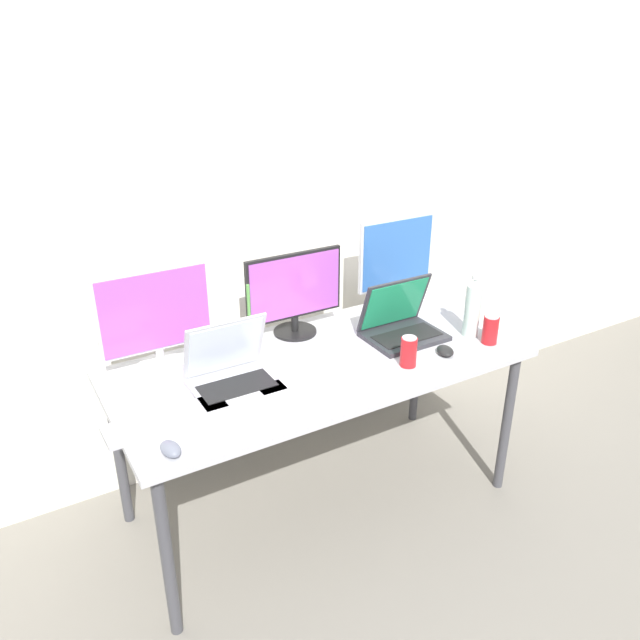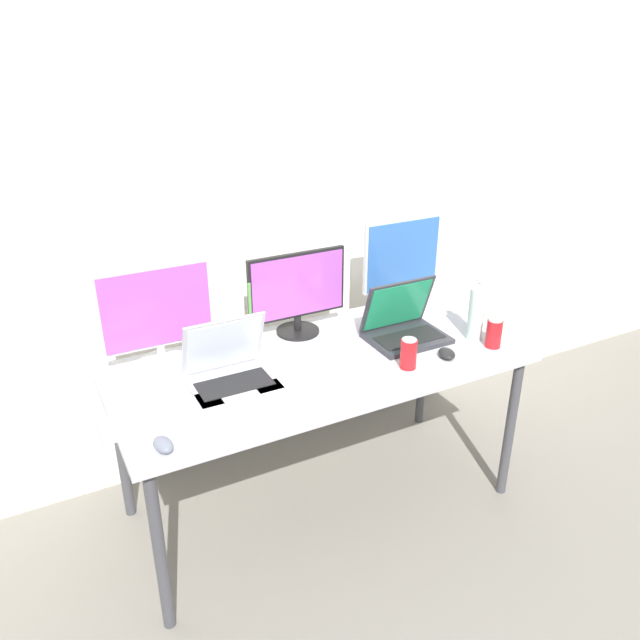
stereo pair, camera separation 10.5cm
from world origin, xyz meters
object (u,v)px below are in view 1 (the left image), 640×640
Objects in this scene: monitor_center at (295,292)px; soda_can_near_keyboard at (490,330)px; mouse_by_keyboard at (171,449)px; soda_can_by_laptop at (409,352)px; mouse_by_laptop at (445,351)px; keyboard_main at (167,420)px; laptop_silver at (231,371)px; work_desk at (320,373)px; keyboard_aux at (308,382)px; bamboo_vase at (251,339)px; water_bottle at (473,308)px; monitor_left at (155,316)px; monitor_right at (396,261)px; laptop_secondary at (401,323)px.

monitor_center is 3.58× the size of soda_can_near_keyboard.
mouse_by_keyboard is 1.01m from soda_can_by_laptop.
mouse_by_laptop is at bearing -5.36° from mouse_by_keyboard.
laptop_silver is at bearing 21.88° from keyboard_main.
work_desk is 0.21m from keyboard_aux.
laptop_silver is 1.04× the size of bamboo_vase.
soda_can_by_laptop is (0.96, -0.09, 0.05)m from keyboard_main.
water_bottle is at bearing 42.26° from mouse_by_laptop.
keyboard_aux is 0.61m from mouse_by_laptop.
bamboo_vase is (-0.25, -0.07, -0.13)m from monitor_center.
keyboard_aux is at bearing -133.45° from work_desk.
monitor_left is 4.75× the size of mouse_by_laptop.
monitor_right is 4.71× the size of mouse_by_laptop.
water_bottle reaches higher than keyboard_aux.
mouse_by_laptop is (1.15, -0.09, 0.01)m from keyboard_main.
keyboard_aux is 0.61m from mouse_by_keyboard.
monitor_center is 1.58× the size of water_bottle.
bamboo_vase is (-0.63, 0.18, 0.00)m from laptop_secondary.
laptop_silver is 0.27m from bamboo_vase.
laptop_secondary is at bearing -33.60° from monitor_center.
laptop_silver reaches higher than laptop_secondary.
keyboard_aux is at bearing -179.42° from water_bottle.
laptop_silver is 0.29m from keyboard_aux.
monitor_right reaches higher than laptop_silver.
bamboo_vase is at bearing 34.30° from keyboard_main.
monitor_center is at bearing 143.22° from soda_can_near_keyboard.
work_desk is 0.73m from water_bottle.
monitor_left reaches higher than soda_can_near_keyboard.
soda_can_near_keyboard is (0.29, -0.25, 0.00)m from laptop_secondary.
laptop_silver is at bearing -56.48° from monitor_left.
monitor_right is 0.45m from water_bottle.
monitor_left is at bearing 154.25° from work_desk.
monitor_right is 3.52× the size of soda_can_near_keyboard.
soda_can_near_keyboard is at bearing -77.09° from monitor_right.
monitor_center is at bearing 28.46° from keyboard_main.
soda_can_by_laptop is at bearing -120.73° from monitor_right.
water_bottle is (0.82, 0.01, 0.12)m from keyboard_aux.
laptop_silver is at bearing -163.00° from monitor_right.
work_desk is 0.79m from mouse_by_keyboard.
monitor_right is at bearing 17.00° from laptop_silver.
monitor_center is at bearing -0.52° from monitor_left.
water_bottle is at bearing -6.88° from laptop_silver.
monitor_left is 1.15× the size of keyboard_aux.
laptop_silver is at bearing 168.20° from soda_can_near_keyboard.
keyboard_aux is (0.25, -0.14, -0.05)m from laptop_silver.
work_desk is 5.08× the size of laptop_secondary.
keyboard_main and keyboard_aux have the same top height.
soda_can_near_keyboard is (0.23, -0.01, 0.05)m from mouse_by_laptop.
monitor_right reaches higher than keyboard_main.
keyboard_aux is (0.44, -0.42, -0.21)m from monitor_left.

